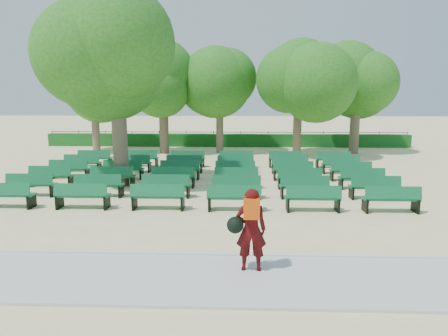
% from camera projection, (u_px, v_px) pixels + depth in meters
% --- Properties ---
extents(ground, '(120.00, 120.00, 0.00)m').
position_uv_depth(ground, '(215.00, 192.00, 15.12)').
color(ground, beige).
extents(paving, '(30.00, 2.20, 0.06)m').
position_uv_depth(paving, '(193.00, 279.00, 7.84)').
color(paving, beige).
rests_on(paving, ground).
extents(curb, '(30.00, 0.12, 0.10)m').
position_uv_depth(curb, '(199.00, 255.00, 8.97)').
color(curb, silver).
rests_on(curb, ground).
extents(hedge, '(26.00, 0.70, 0.90)m').
position_uv_depth(hedge, '(227.00, 140.00, 28.81)').
color(hedge, '#16581E').
rests_on(hedge, ground).
extents(fence, '(26.00, 0.10, 1.02)m').
position_uv_depth(fence, '(227.00, 146.00, 29.29)').
color(fence, black).
rests_on(fence, ground).
extents(tree_line, '(21.80, 6.80, 7.04)m').
position_uv_depth(tree_line, '(225.00, 154.00, 24.96)').
color(tree_line, '#2C701E').
rests_on(tree_line, ground).
extents(bench_array, '(1.74, 0.64, 1.07)m').
position_uv_depth(bench_array, '(207.00, 181.00, 16.61)').
color(bench_array, '#116237').
rests_on(bench_array, ground).
extents(tree_among, '(4.90, 4.90, 7.13)m').
position_uv_depth(tree_among, '(116.00, 62.00, 15.33)').
color(tree_among, brown).
rests_on(tree_among, ground).
extents(person, '(0.80, 0.48, 1.71)m').
position_uv_depth(person, '(250.00, 229.00, 8.02)').
color(person, '#3F090A').
rests_on(person, ground).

